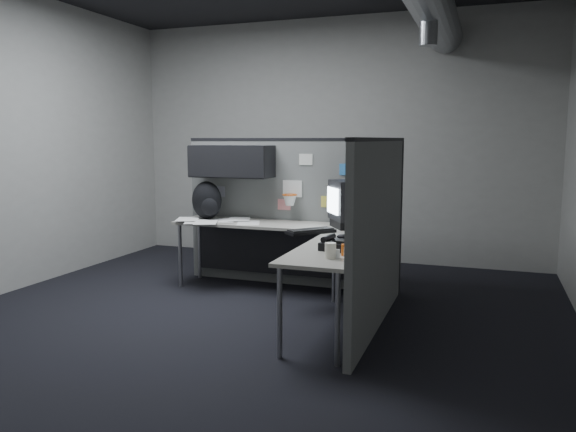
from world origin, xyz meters
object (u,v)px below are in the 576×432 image
at_px(keyboard, 311,231).
at_px(backpack, 207,201).
at_px(monitor, 354,203).
at_px(phone, 336,244).
at_px(desk, 293,240).

distance_m(keyboard, backpack, 1.46).
bearing_deg(backpack, monitor, -20.31).
relative_size(keyboard, phone, 1.76).
relative_size(phone, backpack, 0.63).
xyz_separation_m(desk, backpack, (-1.11, 0.30, 0.32)).
xyz_separation_m(monitor, keyboard, (-0.30, -0.48, -0.23)).
height_order(monitor, phone, monitor).
height_order(phone, backpack, backpack).
bearing_deg(keyboard, desk, 138.69).
distance_m(phone, backpack, 2.15).
distance_m(desk, keyboard, 0.35).
bearing_deg(keyboard, monitor, 54.78).
relative_size(monitor, keyboard, 1.23).
height_order(monitor, keyboard, monitor).
bearing_deg(monitor, keyboard, -109.59).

